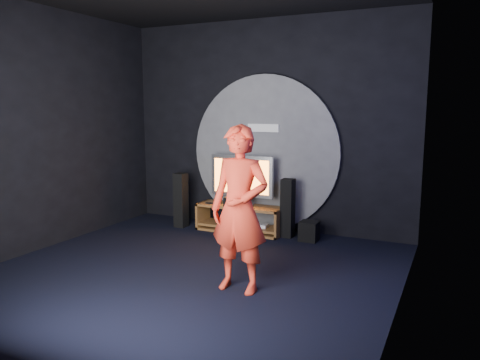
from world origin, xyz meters
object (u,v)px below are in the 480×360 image
Objects in this scene: media_console at (240,220)px; tower_speaker_right at (288,208)px; tower_speaker_left at (181,200)px; player at (240,209)px; tv at (242,178)px; subwoofer at (309,231)px.

tower_speaker_right reaches higher than media_console.
tower_speaker_left is 0.50× the size of player.
media_console is at bearing -84.20° from tv.
tower_speaker_right is 0.50m from subwoofer.
player is (0.25, -2.31, 0.47)m from tower_speaker_right.
media_console is 0.86m from tower_speaker_right.
player reaches higher than tv.
tower_speaker_right is 3.08× the size of subwoofer.
subwoofer is at bearing 3.05° from tower_speaker_left.
player is at bearing -83.88° from tower_speaker_right.
tv is 0.59× the size of player.
player is at bearing -44.85° from tower_speaker_left.
tower_speaker_left is at bearing -168.88° from tv.
media_console is 2.61m from player.
player is (1.06, -2.26, 0.75)m from media_console.
tv is at bearing 175.78° from subwoofer.
subwoofer is at bearing 87.74° from player.
subwoofer is (1.20, -0.09, -0.75)m from tv.
tower_speaker_left is at bearing -172.45° from media_console.
media_console is at bearing -177.00° from tower_speaker_right.
subwoofer is at bearing -1.03° from media_console.
tower_speaker_right is at bearing 3.00° from media_console.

